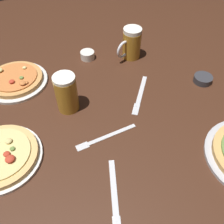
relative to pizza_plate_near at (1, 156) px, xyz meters
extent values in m
cube|color=#3D2114|center=(0.41, 0.06, -0.03)|extent=(2.40, 2.40, 0.03)
cylinder|color=silver|center=(0.00, 0.00, -0.01)|extent=(0.27, 0.27, 0.01)
cylinder|color=tan|center=(0.00, 0.00, 0.00)|extent=(0.25, 0.25, 0.02)
ellipsoid|color=olive|center=(0.04, 0.00, 0.02)|extent=(0.02, 0.02, 0.01)
ellipsoid|color=#DBC67A|center=(0.03, 0.03, 0.03)|extent=(0.02, 0.02, 0.01)
ellipsoid|color=#B73823|center=(0.04, -0.04, 0.03)|extent=(0.03, 0.03, 0.02)
ellipsoid|color=#B73823|center=(0.03, -0.02, 0.02)|extent=(0.02, 0.02, 0.01)
cylinder|color=silver|center=(0.07, 0.38, -0.01)|extent=(0.27, 0.27, 0.01)
cylinder|color=tan|center=(0.07, 0.38, 0.00)|extent=(0.23, 0.23, 0.02)
cylinder|color=#C67038|center=(0.07, 0.38, 0.02)|extent=(0.19, 0.19, 0.01)
ellipsoid|color=#DBC67A|center=(0.12, 0.42, 0.02)|extent=(0.02, 0.02, 0.01)
ellipsoid|color=#C67038|center=(0.11, 0.32, 0.03)|extent=(0.03, 0.03, 0.01)
ellipsoid|color=#C67038|center=(0.12, 0.32, 0.02)|extent=(0.02, 0.02, 0.01)
ellipsoid|color=olive|center=(0.10, 0.36, 0.02)|extent=(0.02, 0.02, 0.01)
ellipsoid|color=#B73823|center=(0.06, 0.34, 0.03)|extent=(0.02, 0.02, 0.01)
cylinder|color=#B27A23|center=(0.26, 0.16, 0.05)|extent=(0.08, 0.08, 0.14)
cylinder|color=white|center=(0.26, 0.16, 0.13)|extent=(0.08, 0.08, 0.01)
torus|color=silver|center=(0.25, 0.21, 0.05)|extent=(0.03, 0.09, 0.09)
cylinder|color=#B27A23|center=(0.62, 0.40, 0.05)|extent=(0.09, 0.09, 0.13)
cylinder|color=white|center=(0.62, 0.40, 0.12)|extent=(0.08, 0.08, 0.02)
torus|color=silver|center=(0.57, 0.38, 0.05)|extent=(0.08, 0.05, 0.08)
cylinder|color=#333338|center=(0.85, 0.13, 0.00)|extent=(0.08, 0.08, 0.03)
cylinder|color=silver|center=(0.42, 0.46, 0.00)|extent=(0.07, 0.07, 0.04)
cube|color=silver|center=(0.37, -0.02, -0.01)|extent=(0.19, 0.04, 0.01)
cube|color=silver|center=(0.26, -0.04, -0.01)|extent=(0.05, 0.03, 0.00)
cube|color=silver|center=(0.57, 0.15, -0.01)|extent=(0.12, 0.17, 0.01)
cube|color=silver|center=(0.51, 0.06, -0.01)|extent=(0.05, 0.06, 0.00)
cube|color=silver|center=(0.32, -0.22, -0.01)|extent=(0.07, 0.19, 0.01)
camera|label=1|loc=(0.20, -0.53, 0.69)|focal=39.57mm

